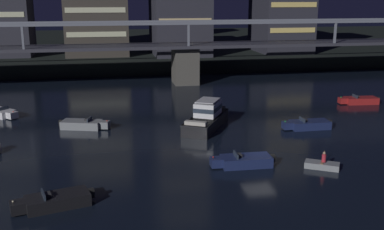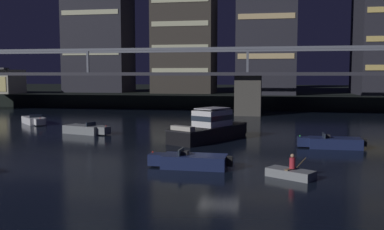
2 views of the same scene
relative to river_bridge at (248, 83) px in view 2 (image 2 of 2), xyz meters
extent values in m
plane|color=black|center=(0.00, -35.16, -4.54)|extent=(400.00, 400.00, 0.00)
cube|color=black|center=(0.00, 48.01, -3.44)|extent=(240.00, 80.00, 2.20)
cube|color=#4C4944|center=(0.00, 0.01, -1.76)|extent=(3.60, 4.40, 5.55)
cube|color=#33333D|center=(0.00, 0.01, 1.24)|extent=(96.76, 6.40, 0.45)
cube|color=slate|center=(0.00, -2.89, 4.66)|extent=(96.76, 0.36, 0.36)
cube|color=slate|center=(0.00, 2.91, 4.66)|extent=(96.76, 0.36, 0.36)
cube|color=slate|center=(-22.69, -2.89, 3.06)|extent=(0.30, 0.30, 3.20)
cube|color=slate|center=(0.00, -2.89, 3.06)|extent=(0.30, 0.30, 3.20)
cube|color=beige|center=(-31.12, 17.60, 5.32)|extent=(11.43, 0.10, 0.90)
cube|color=beige|center=(-31.12, 17.60, 12.98)|extent=(11.43, 0.10, 0.90)
cube|color=#38332D|center=(-13.15, 20.41, 8.15)|extent=(11.30, 9.62, 20.98)
cube|color=beige|center=(-13.15, 15.55, 1.86)|extent=(10.40, 0.10, 0.90)
cube|color=beige|center=(-13.15, 15.55, 6.05)|extent=(10.40, 0.10, 0.90)
cube|color=beige|center=(-13.15, 15.55, 10.25)|extent=(10.40, 0.10, 0.90)
cube|color=beige|center=(-13.15, 15.55, 14.45)|extent=(10.40, 0.10, 0.90)
cube|color=#282833|center=(2.20, 19.07, 14.04)|extent=(10.12, 13.80, 32.75)
cube|color=beige|center=(2.20, 12.12, 4.21)|extent=(9.31, 0.10, 0.90)
cube|color=beige|center=(2.20, 12.12, 10.76)|extent=(9.31, 0.10, 0.90)
cube|color=black|center=(-2.18, -24.77, -3.94)|extent=(6.17, 8.25, 1.20)
cube|color=black|center=(0.04, -20.79, -3.86)|extent=(1.78, 1.66, 1.04)
cube|color=black|center=(-2.18, -24.77, -3.39)|extent=(6.28, 8.36, 0.10)
cube|color=white|center=(-1.89, -24.24, -2.64)|extent=(3.39, 3.82, 1.40)
cube|color=#283342|center=(-1.89, -24.24, -2.59)|extent=(3.45, 3.87, 0.44)
cube|color=silver|center=(-1.89, -24.24, -1.79)|extent=(3.05, 3.44, 0.08)
cube|color=#B7B2A8|center=(-3.84, -27.73, -3.16)|extent=(2.11, 1.54, 0.36)
cube|color=gray|center=(-14.60, -22.58, -4.14)|extent=(4.27, 2.86, 0.80)
cube|color=gray|center=(-12.30, -23.28, -4.09)|extent=(1.15, 1.21, 0.70)
cube|color=#283342|center=(-13.79, -22.83, -3.56)|extent=(0.49, 1.32, 0.36)
cube|color=#262628|center=(-14.03, -22.76, -3.62)|extent=(0.55, 0.65, 0.24)
cube|color=black|center=(-16.66, -21.95, -4.04)|extent=(0.45, 0.45, 0.60)
sphere|color=red|center=(-12.06, -23.36, -3.66)|extent=(0.12, 0.12, 0.12)
cube|color=#19234C|center=(8.09, -26.95, -4.14)|extent=(3.91, 1.81, 0.80)
cube|color=#19234C|center=(5.68, -26.95, -4.09)|extent=(0.90, 0.99, 0.70)
cube|color=#283342|center=(7.24, -26.95, -3.56)|extent=(0.10, 1.35, 0.36)
cube|color=#262628|center=(7.49, -26.95, -3.62)|extent=(0.40, 0.56, 0.24)
cube|color=black|center=(10.24, -26.94, -4.04)|extent=(0.36, 0.36, 0.60)
sphere|color=#33D84C|center=(5.43, -26.95, -3.66)|extent=(0.12, 0.12, 0.12)
cube|color=#19234C|center=(-1.41, -36.00, -4.14)|extent=(3.95, 1.89, 0.80)
cube|color=#19234C|center=(-3.81, -35.95, -4.09)|extent=(0.92, 1.01, 0.70)
cube|color=#283342|center=(-2.26, -35.98, -3.56)|extent=(0.13, 1.35, 0.36)
cube|color=#262628|center=(-2.01, -35.99, -3.62)|extent=(0.41, 0.57, 0.24)
cube|color=black|center=(0.75, -36.06, -4.04)|extent=(0.37, 0.37, 0.60)
sphere|color=red|center=(-4.06, -35.94, -3.66)|extent=(0.12, 0.12, 0.12)
cube|color=silver|center=(-23.87, -15.77, -4.14)|extent=(4.04, 4.04, 0.80)
cube|color=silver|center=(-22.17, -17.47, -4.09)|extent=(1.34, 1.34, 0.70)
cube|color=#283342|center=(-23.27, -16.37, -3.56)|extent=(1.03, 1.03, 0.36)
cube|color=#262628|center=(-23.45, -16.19, -3.62)|extent=(0.68, 0.68, 0.24)
cube|color=black|center=(-25.40, -14.24, -4.04)|extent=(0.51, 0.51, 0.60)
sphere|color=red|center=(-21.99, -17.64, -3.66)|extent=(0.12, 0.12, 0.12)
cube|color=gray|center=(4.25, -37.61, -4.30)|extent=(2.80, 2.28, 0.48)
cube|color=#7F6647|center=(4.25, -37.61, -4.03)|extent=(0.68, 0.95, 0.06)
cylinder|color=#B22633|center=(4.34, -37.66, -3.70)|extent=(0.32, 0.32, 0.60)
sphere|color=tan|center=(4.34, -37.66, -3.29)|extent=(0.22, 0.22, 0.22)
cylinder|color=olive|center=(4.79, -36.71, -3.96)|extent=(0.82, 1.33, 0.59)
camera|label=1|loc=(-12.04, -69.22, 8.52)|focal=43.55mm
camera|label=2|loc=(3.10, -61.83, 1.16)|focal=40.74mm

